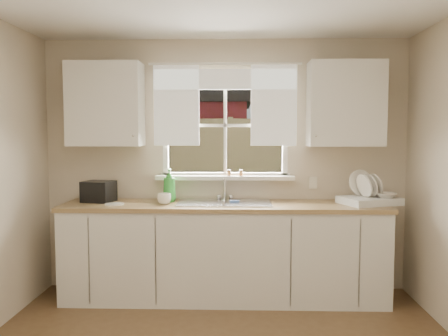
{
  "coord_description": "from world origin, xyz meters",
  "views": [
    {
      "loc": [
        0.14,
        -2.74,
        1.59
      ],
      "look_at": [
        0.0,
        1.65,
        1.25
      ],
      "focal_mm": 38.0,
      "sensor_mm": 36.0,
      "label": 1
    }
  ],
  "objects_px": {
    "soap_bottle_a": "(169,185)",
    "black_appliance": "(99,191)",
    "cup": "(164,199)",
    "dish_rack": "(369,197)"
  },
  "relations": [
    {
      "from": "soap_bottle_a",
      "to": "cup",
      "type": "bearing_deg",
      "value": -105.09
    },
    {
      "from": "dish_rack",
      "to": "soap_bottle_a",
      "type": "distance_m",
      "value": 1.9
    },
    {
      "from": "soap_bottle_a",
      "to": "black_appliance",
      "type": "relative_size",
      "value": 1.18
    },
    {
      "from": "dish_rack",
      "to": "black_appliance",
      "type": "relative_size",
      "value": 2.19
    },
    {
      "from": "cup",
      "to": "black_appliance",
      "type": "distance_m",
      "value": 0.67
    },
    {
      "from": "black_appliance",
      "to": "soap_bottle_a",
      "type": "bearing_deg",
      "value": 14.02
    },
    {
      "from": "soap_bottle_a",
      "to": "cup",
      "type": "distance_m",
      "value": 0.19
    },
    {
      "from": "soap_bottle_a",
      "to": "cup",
      "type": "xyz_separation_m",
      "value": [
        -0.03,
        -0.15,
        -0.11
      ]
    },
    {
      "from": "cup",
      "to": "dish_rack",
      "type": "bearing_deg",
      "value": -14.08
    },
    {
      "from": "dish_rack",
      "to": "black_appliance",
      "type": "height_order",
      "value": "dish_rack"
    }
  ]
}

